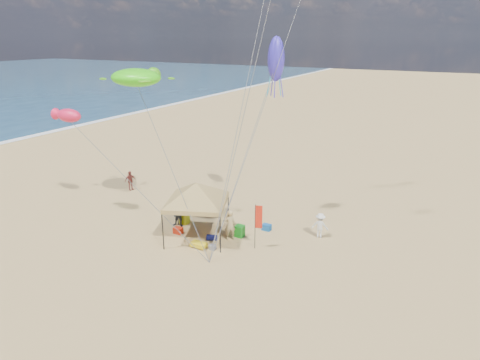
{
  "coord_description": "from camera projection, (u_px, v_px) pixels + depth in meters",
  "views": [
    {
      "loc": [
        10.11,
        -15.94,
        11.43
      ],
      "look_at": [
        0.0,
        3.0,
        4.0
      ],
      "focal_mm": 31.3,
      "sensor_mm": 36.0,
      "label": 1
    }
  ],
  "objects": [
    {
      "name": "ground",
      "position": [
        213.0,
        270.0,
        21.52
      ],
      "size": [
        280.0,
        280.0,
        0.0
      ],
      "primitive_type": "plane",
      "color": "tan",
      "rests_on": "ground"
    },
    {
      "name": "cooler_red",
      "position": [
        178.0,
        230.0,
        25.47
      ],
      "size": [
        0.54,
        0.38,
        0.38
      ],
      "primitive_type": "cube",
      "color": "red",
      "rests_on": "ground"
    },
    {
      "name": "feather_flag",
      "position": [
        258.0,
        219.0,
        23.1
      ],
      "size": [
        0.4,
        0.15,
        2.7
      ],
      "color": "black",
      "rests_on": "ground"
    },
    {
      "name": "turtle_kite",
      "position": [
        136.0,
        78.0,
        24.25
      ],
      "size": [
        3.48,
        2.97,
        1.04
      ],
      "primitive_type": "ellipsoid",
      "rotation": [
        0.0,
        0.0,
        0.17
      ],
      "color": "#3AEF11",
      "rests_on": "ground"
    },
    {
      "name": "chair_green",
      "position": [
        240.0,
        231.0,
        25.03
      ],
      "size": [
        0.5,
        0.5,
        0.7
      ],
      "primitive_type": "cube",
      "color": "#177F1A",
      "rests_on": "ground"
    },
    {
      "name": "beach_cart",
      "position": [
        199.0,
        244.0,
        23.74
      ],
      "size": [
        0.9,
        0.5,
        0.24
      ],
      "primitive_type": "cube",
      "color": "gold",
      "rests_on": "ground"
    },
    {
      "name": "chair_yellow",
      "position": [
        184.0,
        218.0,
        26.78
      ],
      "size": [
        0.5,
        0.5,
        0.7
      ],
      "primitive_type": "cube",
      "color": "yellow",
      "rests_on": "ground"
    },
    {
      "name": "cooler_blue",
      "position": [
        267.0,
        227.0,
        25.9
      ],
      "size": [
        0.54,
        0.38,
        0.38
      ],
      "primitive_type": "cube",
      "color": "#114E91",
      "rests_on": "ground"
    },
    {
      "name": "squid_kite",
      "position": [
        276.0,
        59.0,
        24.62
      ],
      "size": [
        1.25,
        1.25,
        2.6
      ],
      "primitive_type": "ellipsoid",
      "rotation": [
        0.0,
        0.0,
        -0.3
      ],
      "color": "#3A2DC6",
      "rests_on": "ground"
    },
    {
      "name": "fish_kite",
      "position": [
        69.0,
        115.0,
        26.26
      ],
      "size": [
        2.09,
        1.42,
        0.85
      ],
      "primitive_type": "ellipsoid",
      "rotation": [
        0.0,
        0.0,
        -0.27
      ],
      "color": "#EC1D47",
      "rests_on": "ground"
    },
    {
      "name": "person_near_b",
      "position": [
        178.0,
        214.0,
        26.2
      ],
      "size": [
        0.98,
        0.84,
        1.75
      ],
      "primitive_type": "imported",
      "rotation": [
        0.0,
        0.0,
        0.23
      ],
      "color": "#353E48",
      "rests_on": "ground"
    },
    {
      "name": "bag_navy",
      "position": [
        212.0,
        237.0,
        24.6
      ],
      "size": [
        0.69,
        0.54,
        0.36
      ],
      "primitive_type": "cylinder",
      "rotation": [
        0.0,
        1.57,
        0.35
      ],
      "color": "#0D103C",
      "rests_on": "ground"
    },
    {
      "name": "canopy_tent",
      "position": [
        196.0,
        185.0,
        23.88
      ],
      "size": [
        6.08,
        6.08,
        4.03
      ],
      "color": "black",
      "rests_on": "ground"
    },
    {
      "name": "person_near_a",
      "position": [
        230.0,
        225.0,
        24.48
      ],
      "size": [
        0.81,
        0.8,
        1.88
      ],
      "primitive_type": "imported",
      "rotation": [
        0.0,
        0.0,
        3.89
      ],
      "color": "tan",
      "rests_on": "ground"
    },
    {
      "name": "crate_grey",
      "position": [
        212.0,
        247.0,
        23.55
      ],
      "size": [
        0.34,
        0.3,
        0.28
      ],
      "primitive_type": "cube",
      "color": "slate",
      "rests_on": "ground"
    },
    {
      "name": "person_far_a",
      "position": [
        130.0,
        181.0,
        32.49
      ],
      "size": [
        0.64,
        0.97,
        1.54
      ],
      "primitive_type": "imported",
      "rotation": [
        0.0,
        0.0,
        1.25
      ],
      "color": "#AD4C42",
      "rests_on": "ground"
    },
    {
      "name": "bag_orange",
      "position": [
        202.0,
        209.0,
        28.57
      ],
      "size": [
        0.54,
        0.69,
        0.36
      ],
      "primitive_type": "cylinder",
      "rotation": [
        0.0,
        1.57,
        1.22
      ],
      "color": "red",
      "rests_on": "ground"
    },
    {
      "name": "person_near_c",
      "position": [
        320.0,
        226.0,
        24.78
      ],
      "size": [
        1.07,
        0.71,
        1.54
      ],
      "primitive_type": "imported",
      "rotation": [
        0.0,
        0.0,
        3.29
      ],
      "color": "silver",
      "rests_on": "ground"
    }
  ]
}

